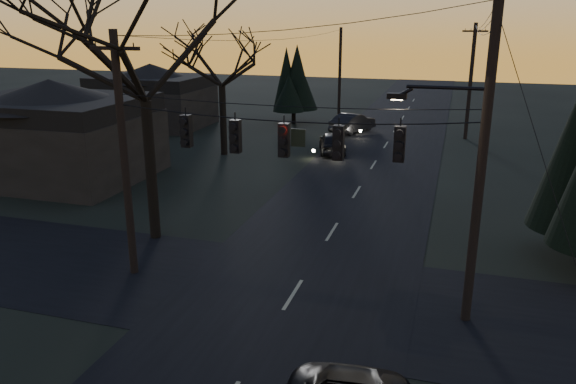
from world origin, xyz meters
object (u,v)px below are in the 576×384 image
(utility_pole_right, at_px, (465,319))
(bare_tree_left, at_px, (141,40))
(utility_pole_left, at_px, (135,272))
(sedan_oncoming_b, at_px, (353,123))
(utility_pole_far_l, at_px, (339,115))
(utility_pole_far_r, at_px, (465,139))
(sedan_oncoming_a, at_px, (332,143))

(utility_pole_right, xyz_separation_m, bare_tree_left, (-12.49, 3.28, 8.01))
(utility_pole_left, relative_size, sedan_oncoming_b, 1.85)
(utility_pole_far_l, height_order, sedan_oncoming_b, utility_pole_far_l)
(utility_pole_far_r, height_order, sedan_oncoming_a, utility_pole_far_r)
(utility_pole_far_r, bearing_deg, utility_pole_left, -112.33)
(utility_pole_far_r, xyz_separation_m, sedan_oncoming_a, (-8.70, -7.50, 0.72))
(utility_pole_right, relative_size, utility_pole_far_l, 1.25)
(bare_tree_left, xyz_separation_m, sedan_oncoming_a, (3.79, 17.21, -7.30))
(utility_pole_right, relative_size, sedan_oncoming_b, 2.17)
(utility_pole_right, height_order, bare_tree_left, bare_tree_left)
(utility_pole_far_l, xyz_separation_m, bare_tree_left, (-0.99, -32.72, 8.01))
(utility_pole_right, distance_m, bare_tree_left, 15.20)
(sedan_oncoming_a, relative_size, sedan_oncoming_b, 0.91)
(utility_pole_left, distance_m, bare_tree_left, 8.72)
(utility_pole_left, xyz_separation_m, bare_tree_left, (-0.99, 3.28, 8.01))
(utility_pole_far_r, bearing_deg, bare_tree_left, -116.80)
(utility_pole_far_l, bearing_deg, bare_tree_left, -91.73)
(sedan_oncoming_a, bearing_deg, bare_tree_left, 62.16)
(sedan_oncoming_b, bearing_deg, utility_pole_right, 129.63)
(utility_pole_right, relative_size, utility_pole_left, 1.18)
(utility_pole_left, bearing_deg, sedan_oncoming_a, 82.22)
(bare_tree_left, xyz_separation_m, sedan_oncoming_b, (3.79, 24.75, -7.25))
(utility_pole_left, height_order, utility_pole_far_r, same)
(utility_pole_far_l, bearing_deg, utility_pole_right, -72.28)
(utility_pole_right, distance_m, utility_pole_far_l, 37.79)
(utility_pole_right, bearing_deg, bare_tree_left, 165.27)
(sedan_oncoming_a, bearing_deg, utility_pole_far_r, -154.66)
(utility_pole_left, bearing_deg, sedan_oncoming_b, 84.30)
(sedan_oncoming_b, bearing_deg, utility_pole_left, 106.68)
(utility_pole_left, relative_size, bare_tree_left, 0.74)
(utility_pole_left, height_order, bare_tree_left, bare_tree_left)
(utility_pole_right, height_order, utility_pole_far_r, utility_pole_right)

